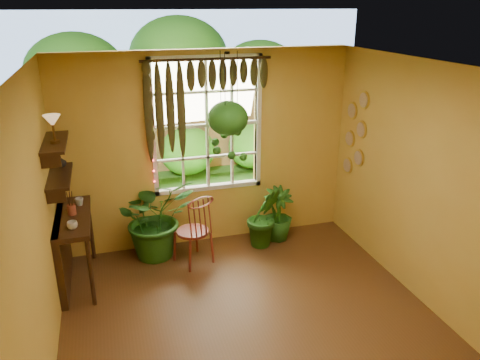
{
  "coord_description": "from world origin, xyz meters",
  "views": [
    {
      "loc": [
        -1.32,
        -3.76,
        3.24
      ],
      "look_at": [
        0.13,
        1.15,
        1.3
      ],
      "focal_mm": 35.0,
      "sensor_mm": 36.0,
      "label": 1
    }
  ],
  "objects_px": {
    "potted_plant_left": "(156,217)",
    "potted_plant_mid": "(264,216)",
    "windsor_chair": "(194,240)",
    "counter_ledge": "(66,243)",
    "hanging_basket": "(228,120)"
  },
  "relations": [
    {
      "from": "potted_plant_left",
      "to": "windsor_chair",
      "type": "bearing_deg",
      "value": -37.67
    },
    {
      "from": "windsor_chair",
      "to": "hanging_basket",
      "type": "bearing_deg",
      "value": 0.53
    },
    {
      "from": "windsor_chair",
      "to": "hanging_basket",
      "type": "height_order",
      "value": "hanging_basket"
    },
    {
      "from": "counter_ledge",
      "to": "hanging_basket",
      "type": "xyz_separation_m",
      "value": [
        2.1,
        0.29,
        1.29
      ]
    },
    {
      "from": "windsor_chair",
      "to": "hanging_basket",
      "type": "xyz_separation_m",
      "value": [
        0.54,
        0.25,
        1.51
      ]
    },
    {
      "from": "potted_plant_left",
      "to": "hanging_basket",
      "type": "xyz_separation_m",
      "value": [
        0.98,
        -0.1,
        1.27
      ]
    },
    {
      "from": "windsor_chair",
      "to": "potted_plant_left",
      "type": "bearing_deg",
      "value": 118.1
    },
    {
      "from": "potted_plant_left",
      "to": "hanging_basket",
      "type": "bearing_deg",
      "value": -5.63
    },
    {
      "from": "counter_ledge",
      "to": "windsor_chair",
      "type": "xyz_separation_m",
      "value": [
        1.56,
        0.05,
        -0.22
      ]
    },
    {
      "from": "counter_ledge",
      "to": "potted_plant_left",
      "type": "height_order",
      "value": "potted_plant_left"
    },
    {
      "from": "potted_plant_left",
      "to": "potted_plant_mid",
      "type": "xyz_separation_m",
      "value": [
        1.49,
        -0.15,
        -0.12
      ]
    },
    {
      "from": "counter_ledge",
      "to": "hanging_basket",
      "type": "height_order",
      "value": "hanging_basket"
    },
    {
      "from": "counter_ledge",
      "to": "hanging_basket",
      "type": "distance_m",
      "value": 2.48
    },
    {
      "from": "counter_ledge",
      "to": "windsor_chair",
      "type": "relative_size",
      "value": 1.06
    },
    {
      "from": "windsor_chair",
      "to": "potted_plant_mid",
      "type": "relative_size",
      "value": 1.27
    }
  ]
}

